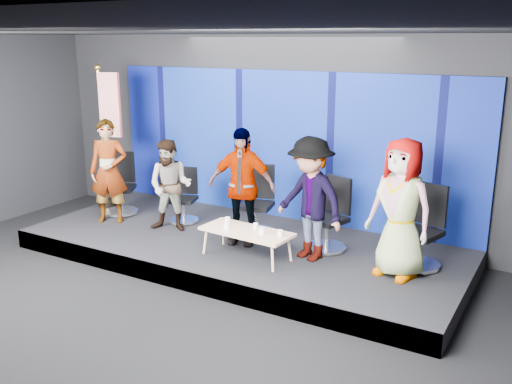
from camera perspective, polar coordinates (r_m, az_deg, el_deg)
ground at (r=7.48m, az=-11.78°, el=-12.52°), size 10.00×10.00×0.00m
room_walls at (r=6.72m, az=-12.89°, el=6.19°), size 10.02×8.02×3.51m
riser at (r=9.24m, az=-1.48°, el=-5.66°), size 7.00×3.00×0.30m
backdrop at (r=10.07m, az=2.79°, el=4.65°), size 7.00×0.08×2.60m
chair_a at (r=10.77m, az=-13.34°, el=-0.16°), size 0.85×0.85×1.11m
panelist_a at (r=10.18m, az=-14.51°, el=2.01°), size 0.78×0.69×1.80m
chair_b at (r=10.09m, az=-7.18°, el=-1.21°), size 0.67×0.67×0.95m
panelist_b at (r=9.53m, az=-8.56°, el=0.63°), size 0.89×0.78×1.54m
chair_c at (r=9.39m, az=0.10°, el=-1.95°), size 0.76×0.76×1.13m
panelist_c at (r=8.81m, az=-1.47°, el=0.58°), size 1.15×0.67×1.83m
chair_d at (r=8.76m, az=7.35°, el=-3.40°), size 0.79×0.79×1.11m
panelist_d at (r=8.20m, az=5.45°, el=-0.70°), size 1.32×1.00×1.80m
chair_e at (r=8.36m, az=16.16°, el=-4.66°), size 0.81×0.81×1.17m
panelist_e at (r=7.79m, az=14.27°, el=-1.61°), size 1.05×0.83×1.90m
coffee_table at (r=8.34m, az=-0.95°, el=-4.06°), size 1.41×0.68×0.42m
mug_a at (r=8.62m, az=-2.87°, el=-2.85°), size 0.08×0.08×0.10m
mug_b at (r=8.38m, az=-2.94°, el=-3.37°), size 0.09×0.09×0.10m
mug_c at (r=8.38m, az=-0.03°, el=-3.42°), size 0.07×0.07×0.09m
mug_d at (r=8.15m, az=0.58°, el=-3.91°), size 0.09×0.09×0.10m
mug_e at (r=8.09m, az=2.42°, el=-4.12°), size 0.07×0.07×0.09m
flag_stand at (r=11.00m, az=-14.59°, el=5.70°), size 0.62×0.36×2.68m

